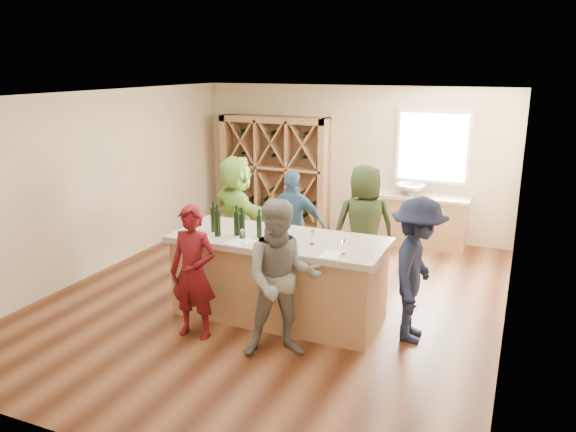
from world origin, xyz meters
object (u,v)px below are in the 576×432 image
at_px(sink, 410,189).
at_px(wine_bottle_d, 242,226).
at_px(person_far_left, 237,214).
at_px(person_far_mid, 293,225).
at_px(wine_bottle_b, 217,223).
at_px(tasting_counter_base, 279,280).
at_px(person_near_left, 193,272).
at_px(person_far_right, 364,227).
at_px(person_near_right, 282,279).
at_px(wine_bottle_e, 259,227).
at_px(wine_bottle_c, 237,223).
at_px(wine_bottle_a, 214,220).
at_px(person_server, 417,270).
at_px(wine_rack, 275,172).

distance_m(sink, wine_bottle_d, 4.18).
bearing_deg(person_far_left, person_far_mid, -145.28).
xyz_separation_m(sink, wine_bottle_b, (-1.64, -3.99, 0.23)).
xyz_separation_m(tasting_counter_base, wine_bottle_d, (-0.39, -0.23, 0.74)).
distance_m(person_near_left, person_far_right, 2.68).
relative_size(sink, person_near_right, 0.30).
xyz_separation_m(wine_bottle_e, person_far_right, (0.94, 1.50, -0.30)).
xyz_separation_m(wine_bottle_b, wine_bottle_d, (0.33, 0.03, -0.01)).
height_order(person_far_mid, person_far_right, person_far_right).
xyz_separation_m(sink, person_far_right, (-0.19, -2.35, -0.10)).
xyz_separation_m(wine_bottle_c, person_far_right, (1.25, 1.51, -0.31)).
bearing_deg(wine_bottle_d, wine_bottle_c, 142.35).
bearing_deg(person_near_left, person_far_left, 102.32).
height_order(wine_bottle_a, wine_bottle_e, wine_bottle_a).
relative_size(tasting_counter_base, person_server, 1.50).
bearing_deg(person_near_left, wine_rack, 99.89).
height_order(sink, wine_bottle_d, wine_bottle_d).
bearing_deg(wine_bottle_e, wine_rack, 111.87).
relative_size(wine_rack, person_far_mid, 1.32).
bearing_deg(tasting_counter_base, person_far_left, 134.59).
xyz_separation_m(tasting_counter_base, wine_bottle_a, (-0.87, -0.10, 0.74)).
height_order(wine_bottle_c, wine_bottle_d, wine_bottle_d).
height_order(person_near_right, person_far_left, person_far_left).
height_order(wine_bottle_d, person_far_left, person_far_left).
xyz_separation_m(person_near_right, person_server, (1.29, 0.95, -0.03)).
relative_size(wine_bottle_e, person_far_right, 0.15).
bearing_deg(person_server, person_far_left, 66.25).
height_order(tasting_counter_base, person_far_left, person_far_left).
bearing_deg(wine_bottle_c, wine_rack, 107.80).
bearing_deg(person_server, person_far_mid, 57.53).
bearing_deg(wine_bottle_e, person_near_right, -49.92).
distance_m(sink, wine_bottle_a, 4.24).
height_order(wine_bottle_e, person_near_left, person_near_left).
bearing_deg(person_far_left, person_near_left, 139.83).
relative_size(wine_bottle_c, person_near_left, 0.19).
distance_m(sink, person_far_mid, 2.72).
distance_m(tasting_counter_base, person_far_left, 1.92).
bearing_deg(person_near_right, wine_bottle_a, 122.09).
relative_size(wine_bottle_b, wine_bottle_e, 1.19).
height_order(wine_rack, person_near_left, wine_rack).
height_order(wine_rack, sink, wine_rack).
bearing_deg(person_near_right, person_near_left, 152.77).
relative_size(wine_bottle_e, person_near_left, 0.17).
relative_size(wine_bottle_a, wine_bottle_d, 1.01).
bearing_deg(wine_bottle_c, person_far_right, 50.43).
relative_size(person_near_left, person_server, 0.93).
bearing_deg(wine_bottle_d, person_far_mid, 88.89).
distance_m(wine_bottle_b, person_far_right, 2.22).
height_order(wine_bottle_c, person_far_mid, person_far_mid).
bearing_deg(sink, wine_bottle_c, -110.44).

